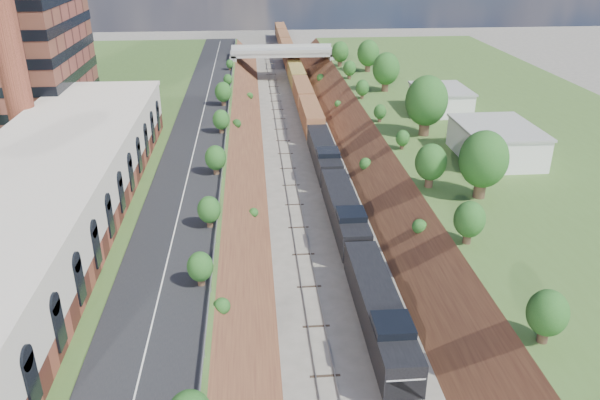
# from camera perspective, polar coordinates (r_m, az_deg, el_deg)

# --- Properties ---
(platform_left) EXTENTS (44.00, 180.00, 5.00)m
(platform_left) POSITION_cam_1_polar(r_m,az_deg,el_deg) (85.97, -21.74, 3.04)
(platform_left) COLOR #416027
(platform_left) RESTS_ON ground
(platform_right) EXTENTS (44.00, 180.00, 5.00)m
(platform_right) POSITION_cam_1_polar(r_m,az_deg,el_deg) (91.59, 21.83, 4.29)
(platform_right) COLOR #416027
(platform_right) RESTS_ON ground
(embankment_left) EXTENTS (10.00, 180.00, 10.00)m
(embankment_left) POSITION_cam_1_polar(r_m,az_deg,el_deg) (83.10, -6.83, 2.10)
(embankment_left) COLOR brown
(embankment_left) RESTS_ON ground
(embankment_right) EXTENTS (10.00, 180.00, 10.00)m
(embankment_right) POSITION_cam_1_polar(r_m,az_deg,el_deg) (85.08, 8.14, 2.57)
(embankment_right) COLOR brown
(embankment_right) RESTS_ON ground
(rail_left_track) EXTENTS (1.58, 180.00, 0.18)m
(rail_left_track) POSITION_cam_1_polar(r_m,az_deg,el_deg) (83.15, -1.04, 2.36)
(rail_left_track) COLOR gray
(rail_left_track) RESTS_ON ground
(rail_right_track) EXTENTS (1.58, 180.00, 0.18)m
(rail_right_track) POSITION_cam_1_polar(r_m,az_deg,el_deg) (83.62, 2.52, 2.47)
(rail_right_track) COLOR gray
(rail_right_track) RESTS_ON ground
(road) EXTENTS (8.00, 180.00, 0.10)m
(road) POSITION_cam_1_polar(r_m,az_deg,el_deg) (81.65, -10.18, 5.26)
(road) COLOR black
(road) RESTS_ON platform_left
(guardrail) EXTENTS (0.10, 171.00, 0.70)m
(guardrail) POSITION_cam_1_polar(r_m,az_deg,el_deg) (81.00, -7.32, 5.67)
(guardrail) COLOR #99999E
(guardrail) RESTS_ON platform_left
(commercial_building) EXTENTS (14.30, 62.30, 7.00)m
(commercial_building) POSITION_cam_1_polar(r_m,az_deg,el_deg) (62.87, -23.41, 1.02)
(commercial_building) COLOR brown
(commercial_building) RESTS_ON platform_left
(overpass) EXTENTS (24.50, 8.30, 7.40)m
(overpass) POSITION_cam_1_polar(r_m,az_deg,el_deg) (141.57, -1.72, 13.69)
(overpass) COLOR gray
(overpass) RESTS_ON ground
(white_building_near) EXTENTS (9.00, 12.00, 4.00)m
(white_building_near) POSITION_cam_1_polar(r_m,az_deg,el_deg) (79.39, 18.56, 5.29)
(white_building_near) COLOR silver
(white_building_near) RESTS_ON platform_right
(white_building_far) EXTENTS (8.00, 10.00, 3.60)m
(white_building_far) POSITION_cam_1_polar(r_m,az_deg,el_deg) (98.97, 13.52, 9.42)
(white_building_far) COLOR silver
(white_building_far) RESTS_ON platform_right
(tree_right_large) EXTENTS (5.25, 5.25, 7.61)m
(tree_right_large) POSITION_cam_1_polar(r_m,az_deg,el_deg) (65.74, 17.47, 3.76)
(tree_right_large) COLOR #473323
(tree_right_large) RESTS_ON platform_right
(tree_left_crest) EXTENTS (2.45, 2.45, 3.55)m
(tree_left_crest) POSITION_cam_1_polar(r_m,az_deg,el_deg) (44.39, -9.63, -9.18)
(tree_left_crest) COLOR #473323
(tree_left_crest) RESTS_ON platform_left
(freight_train) EXTENTS (3.08, 173.10, 4.59)m
(freight_train) POSITION_cam_1_polar(r_m,az_deg,el_deg) (124.74, -0.01, 11.15)
(freight_train) COLOR black
(freight_train) RESTS_ON ground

